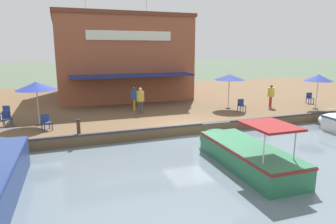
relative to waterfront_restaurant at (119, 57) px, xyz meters
name	(u,v)px	position (x,y,z in m)	size (l,w,h in m)	color
ground_plane	(190,137)	(13.02, 1.42, -4.15)	(220.00, 220.00, 0.00)	#4C5B47
quay_deck	(140,101)	(2.02, 1.42, -3.85)	(22.00, 56.00, 0.60)	brown
quay_edge_fender	(189,125)	(12.92, 1.42, -3.50)	(0.20, 50.40, 0.10)	#2D2D33
waterfront_restaurant	(119,57)	(0.00, 0.00, 0.00)	(11.64, 11.15, 9.05)	brown
patio_umbrella_far_corner	(318,78)	(11.54, 12.04, -1.29)	(1.98, 1.98, 2.54)	#B7B7B7
patio_umbrella_back_row	(229,77)	(9.21, 6.18, -1.27)	(2.21, 2.21, 2.52)	#B7B7B7
patio_umbrella_mid_patio_right	(36,86)	(9.78, -6.54, -1.31)	(2.23, 2.23, 2.51)	#B7B7B7
cafe_chair_beside_entrance	(7,118)	(9.39, -8.22, -3.07)	(0.56, 0.56, 0.85)	navy
cafe_chair_mid_patio	(310,97)	(9.59, 13.41, -3.07)	(0.55, 0.55, 0.85)	navy
cafe_chair_back_row_seat	(5,112)	(7.60, -8.55, -3.07)	(0.57, 0.57, 0.85)	navy
cafe_chair_under_first_umbrella	(241,105)	(10.42, 6.49, -3.07)	(0.49, 0.49, 0.85)	navy
cafe_chair_far_corner_seat	(46,121)	(11.08, -6.12, -3.07)	(0.58, 0.58, 0.85)	navy
person_near_entrance	(134,96)	(7.55, -0.44, -2.51)	(0.47, 0.47, 1.67)	gold
person_at_quay_edge	(140,97)	(8.74, -0.29, -2.44)	(0.50, 0.50, 1.76)	#4C4C56
person_mid_patio	(271,93)	(9.87, 9.38, -2.50)	(0.48, 0.48, 1.68)	#B23338
motorboat_outer_channel	(241,151)	(17.53, 1.79, -3.55)	(6.25, 2.01, 2.11)	#287047
mooring_post	(78,127)	(12.67, -4.55, -3.13)	(0.22, 0.22, 0.82)	#473323
tree_upstream_bank	(89,40)	(-6.67, -1.98, 1.70)	(4.61, 4.39, 7.58)	brown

